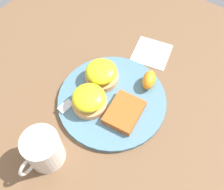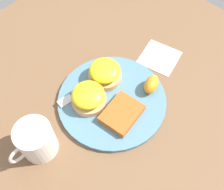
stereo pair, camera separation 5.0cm
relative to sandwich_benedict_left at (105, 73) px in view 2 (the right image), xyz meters
name	(u,v)px [view 2 (the right image)]	position (x,y,z in m)	size (l,w,h in m)	color
ground_plane	(112,101)	(0.04, 0.06, -0.04)	(1.10, 1.10, 0.00)	brown
plate	(112,100)	(0.04, 0.06, -0.03)	(0.30, 0.30, 0.01)	slate
sandwich_benedict_left	(105,73)	(0.00, 0.00, 0.00)	(0.10, 0.10, 0.06)	tan
sandwich_benedict_right	(88,97)	(0.09, 0.02, 0.00)	(0.10, 0.10, 0.06)	tan
hashbrown_patty	(122,113)	(0.06, 0.12, -0.02)	(0.11, 0.08, 0.02)	#B65420
orange_wedge	(151,84)	(-0.06, 0.12, -0.01)	(0.06, 0.04, 0.04)	orange
fork	(85,88)	(0.07, -0.02, -0.03)	(0.20, 0.05, 0.00)	silver
cup	(36,140)	(0.26, 0.02, 0.01)	(0.12, 0.09, 0.10)	silver
napkin	(159,57)	(-0.18, 0.06, -0.04)	(0.11, 0.11, 0.00)	white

